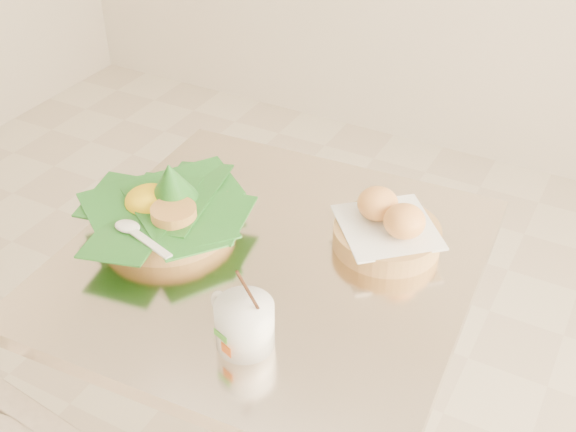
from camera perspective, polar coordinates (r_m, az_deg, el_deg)
The scene contains 4 objects.
cafe_table at distance 1.43m, azimuth -1.32°, elevation -10.14°, with size 0.74×0.74×0.75m.
rice_basket at distance 1.34m, azimuth -9.62°, elevation 0.65°, with size 0.31×0.31×0.16m.
bread_basket at distance 1.29m, azimuth 7.90°, elevation -1.02°, with size 0.23×0.23×0.10m.
coffee_mug at distance 1.09m, azimuth -3.53°, elevation -8.42°, with size 0.12×0.10×0.16m.
Camera 1 is at (0.68, -0.85, 1.55)m, focal length 45.00 mm.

